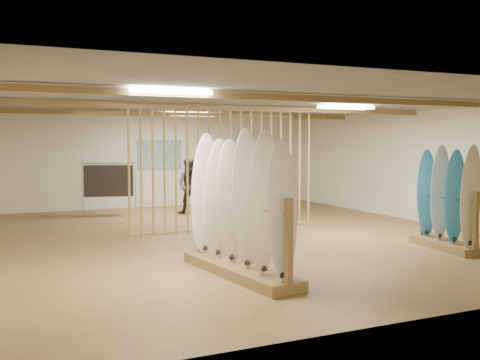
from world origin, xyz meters
name	(u,v)px	position (x,y,z in m)	size (l,w,h in m)	color
floor	(240,236)	(0.00, 0.00, 0.00)	(12.00, 12.00, 0.00)	olive
ceiling	(240,105)	(0.00, 0.00, 2.80)	(12.00, 12.00, 0.00)	gray
wall_back	(160,161)	(0.00, 6.00, 1.40)	(12.00, 12.00, 0.00)	white
wall_front	(455,196)	(0.00, -6.00, 1.40)	(12.00, 12.00, 0.00)	white
wall_right	(421,166)	(5.00, 0.00, 1.40)	(12.00, 12.00, 0.00)	white
ceiling_slats	(240,108)	(0.00, 0.00, 2.72)	(9.50, 6.12, 0.10)	olive
light_panels	(240,107)	(0.00, 0.00, 2.74)	(1.20, 0.35, 0.06)	white
bamboo_partition	(225,169)	(0.00, 0.80, 1.40)	(4.45, 0.05, 2.78)	tan
poster	(160,155)	(0.00, 5.98, 1.60)	(1.40, 0.03, 0.90)	teal
rack_left	(239,228)	(-1.50, -3.24, 0.73)	(0.88, 2.70, 2.14)	olive
rack_right	(447,215)	(2.93, -2.97, 0.65)	(0.72, 1.70, 1.91)	olive
clothing_rack_a	(109,181)	(-1.91, 4.30, 0.97)	(1.35, 0.65, 1.48)	silver
clothing_rack_b	(246,176)	(2.68, 5.40, 0.89)	(1.28, 0.37, 1.37)	silver
shopper_a	(212,179)	(0.56, 3.04, 1.02)	(0.74, 0.50, 2.04)	#2C2A32
shopper_b	(191,182)	(0.20, 3.71, 0.89)	(0.86, 0.67, 1.78)	#37302A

